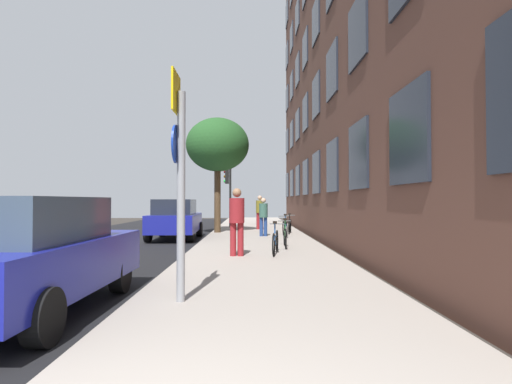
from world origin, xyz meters
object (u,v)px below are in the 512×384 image
sign_post (179,171)px  bicycle_1 (285,236)px  car_1 (175,219)px  bicycle_2 (285,228)px  pedestrian_0 (237,217)px  tree_near (218,145)px  bicycle_0 (275,241)px  bicycle_3 (290,226)px  traffic_light (228,187)px  pedestrian_2 (260,210)px  pedestrian_1 (263,214)px  car_0 (29,254)px

sign_post → bicycle_1: sign_post is taller
sign_post → car_1: bearing=100.5°
bicycle_2 → pedestrian_0: 6.11m
sign_post → tree_near: 13.09m
tree_near → pedestrian_0: tree_near is taller
tree_near → pedestrian_0: bearing=-81.9°
tree_near → bicycle_1: 7.52m
bicycle_0 → bicycle_3: 7.04m
sign_post → bicycle_2: sign_post is taller
bicycle_0 → bicycle_1: 1.67m
bicycle_1 → bicycle_3: bicycle_1 is taller
traffic_light → tree_near: tree_near is taller
pedestrian_2 → bicycle_2: bearing=-77.8°
sign_post → pedestrian_1: (1.59, 10.88, -0.99)m
bicycle_3 → pedestrian_2: pedestrian_2 is taller
pedestrian_0 → bicycle_2: bearing=73.0°
traffic_light → bicycle_2: traffic_light is taller
car_1 → sign_post: bearing=-79.5°
bicycle_0 → sign_post: bearing=-108.2°
bicycle_2 → pedestrian_1: 1.04m
sign_post → bicycle_3: sign_post is taller
bicycle_2 → pedestrian_2: size_ratio=0.93×
sign_post → bicycle_2: size_ratio=2.08×
sign_post → tree_near: size_ratio=0.63×
bicycle_3 → car_0: size_ratio=0.38×
traffic_light → bicycle_1: traffic_light is taller
pedestrian_1 → bicycle_3: bearing=47.7°
bicycle_2 → car_1: size_ratio=0.40×
bicycle_3 → car_0: car_0 is taller
bicycle_0 → bicycle_1: bearing=75.9°
bicycle_0 → pedestrian_2: (-0.19, 9.65, 0.63)m
sign_post → bicycle_0: (1.73, 5.26, -1.54)m
sign_post → bicycle_3: (2.81, 12.22, -1.54)m
bicycle_2 → pedestrian_1: size_ratio=1.02×
traffic_light → bicycle_2: 6.71m
traffic_light → car_0: traffic_light is taller
bicycle_0 → traffic_light: bearing=99.4°
pedestrian_1 → sign_post: bearing=-98.3°
sign_post → tree_near: bearing=92.0°
tree_near → bicycle_3: size_ratio=3.38×
traffic_light → pedestrian_2: bearing=-44.5°
traffic_light → pedestrian_1: bearing=-73.0°
pedestrian_0 → pedestrian_1: size_ratio=1.14×
car_1 → tree_near: bearing=54.3°
sign_post → bicycle_2: (2.46, 10.68, -1.53)m
bicycle_2 → bicycle_1: bearing=-94.9°
tree_near → pedestrian_1: tree_near is taller
tree_near → bicycle_2: 5.18m
car_0 → car_1: size_ratio=1.02×
pedestrian_0 → pedestrian_2: pedestrian_0 is taller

